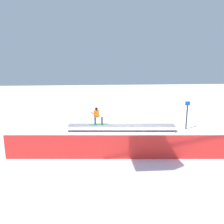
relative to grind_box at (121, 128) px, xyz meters
The scene contains 5 objects.
ground_plane 0.26m from the grind_box, ahead, with size 120.00×120.00×0.00m, color white.
grind_box is the anchor object (origin of this frame).
snowboarder 2.10m from the grind_box, ahead, with size 1.43×0.42×1.31m.
safety_fence 4.86m from the grind_box, 90.00° to the left, with size 13.89×0.06×1.28m, color red.
trail_marker 5.32m from the grind_box, behind, with size 0.40×0.10×2.21m.
Camera 1 is at (2.83, 14.02, 4.36)m, focal length 31.39 mm.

